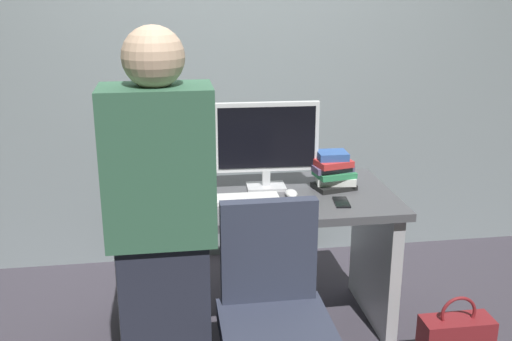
{
  "coord_description": "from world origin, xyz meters",
  "views": [
    {
      "loc": [
        -0.42,
        -2.85,
        1.78
      ],
      "look_at": [
        0.0,
        -0.05,
        0.89
      ],
      "focal_mm": 42.61,
      "sensor_mm": 36.0,
      "label": 1
    }
  ],
  "objects_px": {
    "monitor": "(266,141)",
    "keyboard": "(236,199)",
    "cup_near_keyboard": "(156,204)",
    "book_stack": "(333,171)",
    "person_at_desk": "(162,241)",
    "mouse": "(291,194)",
    "desk": "(255,238)",
    "cell_phone": "(341,202)",
    "office_chair": "(274,331)"
  },
  "relations": [
    {
      "from": "cell_phone",
      "to": "person_at_desk",
      "type": "bearing_deg",
      "value": -140.41
    },
    {
      "from": "person_at_desk",
      "to": "book_stack",
      "type": "relative_size",
      "value": 6.88
    },
    {
      "from": "office_chair",
      "to": "person_at_desk",
      "type": "height_order",
      "value": "person_at_desk"
    },
    {
      "from": "office_chair",
      "to": "cell_phone",
      "type": "bearing_deg",
      "value": 52.9
    },
    {
      "from": "desk",
      "to": "mouse",
      "type": "xyz_separation_m",
      "value": [
        0.18,
        -0.04,
        0.25
      ]
    },
    {
      "from": "desk",
      "to": "monitor",
      "type": "height_order",
      "value": "monitor"
    },
    {
      "from": "cup_near_keyboard",
      "to": "book_stack",
      "type": "relative_size",
      "value": 0.39
    },
    {
      "from": "mouse",
      "to": "cup_near_keyboard",
      "type": "distance_m",
      "value": 0.68
    },
    {
      "from": "office_chair",
      "to": "monitor",
      "type": "height_order",
      "value": "monitor"
    },
    {
      "from": "cup_near_keyboard",
      "to": "book_stack",
      "type": "height_order",
      "value": "book_stack"
    },
    {
      "from": "monitor",
      "to": "cell_phone",
      "type": "distance_m",
      "value": 0.5
    },
    {
      "from": "keyboard",
      "to": "cell_phone",
      "type": "relative_size",
      "value": 2.99
    },
    {
      "from": "desk",
      "to": "cup_near_keyboard",
      "type": "height_order",
      "value": "cup_near_keyboard"
    },
    {
      "from": "cup_near_keyboard",
      "to": "cell_phone",
      "type": "height_order",
      "value": "cup_near_keyboard"
    },
    {
      "from": "cup_near_keyboard",
      "to": "person_at_desk",
      "type": "bearing_deg",
      "value": -86.89
    },
    {
      "from": "desk",
      "to": "cup_near_keyboard",
      "type": "xyz_separation_m",
      "value": [
        -0.49,
        -0.16,
        0.28
      ]
    },
    {
      "from": "monitor",
      "to": "keyboard",
      "type": "xyz_separation_m",
      "value": [
        -0.18,
        -0.17,
        -0.25
      ]
    },
    {
      "from": "keyboard",
      "to": "book_stack",
      "type": "xyz_separation_m",
      "value": [
        0.53,
        0.12,
        0.08
      ]
    },
    {
      "from": "cup_near_keyboard",
      "to": "book_stack",
      "type": "distance_m",
      "value": 0.94
    },
    {
      "from": "person_at_desk",
      "to": "cell_phone",
      "type": "relative_size",
      "value": 11.38
    },
    {
      "from": "cup_near_keyboard",
      "to": "mouse",
      "type": "bearing_deg",
      "value": 10.41
    },
    {
      "from": "person_at_desk",
      "to": "mouse",
      "type": "xyz_separation_m",
      "value": [
        0.64,
        0.68,
        -0.08
      ]
    },
    {
      "from": "desk",
      "to": "cell_phone",
      "type": "relative_size",
      "value": 9.88
    },
    {
      "from": "office_chair",
      "to": "mouse",
      "type": "bearing_deg",
      "value": 73.18
    },
    {
      "from": "cup_near_keyboard",
      "to": "cell_phone",
      "type": "distance_m",
      "value": 0.89
    },
    {
      "from": "mouse",
      "to": "book_stack",
      "type": "distance_m",
      "value": 0.27
    },
    {
      "from": "person_at_desk",
      "to": "cup_near_keyboard",
      "type": "height_order",
      "value": "person_at_desk"
    },
    {
      "from": "monitor",
      "to": "book_stack",
      "type": "height_order",
      "value": "monitor"
    },
    {
      "from": "cup_near_keyboard",
      "to": "keyboard",
      "type": "bearing_deg",
      "value": 14.83
    },
    {
      "from": "keyboard",
      "to": "mouse",
      "type": "bearing_deg",
      "value": 5.23
    },
    {
      "from": "monitor",
      "to": "cell_phone",
      "type": "bearing_deg",
      "value": -39.61
    },
    {
      "from": "office_chair",
      "to": "monitor",
      "type": "xyz_separation_m",
      "value": [
        0.11,
        0.85,
        0.57
      ]
    },
    {
      "from": "person_at_desk",
      "to": "monitor",
      "type": "distance_m",
      "value": 1.0
    },
    {
      "from": "desk",
      "to": "office_chair",
      "type": "distance_m",
      "value": 0.75
    },
    {
      "from": "keyboard",
      "to": "cup_near_keyboard",
      "type": "bearing_deg",
      "value": -164.17
    },
    {
      "from": "office_chair",
      "to": "desk",
      "type": "bearing_deg",
      "value": 87.62
    },
    {
      "from": "monitor",
      "to": "office_chair",
      "type": "bearing_deg",
      "value": -97.23
    },
    {
      "from": "desk",
      "to": "cup_near_keyboard",
      "type": "bearing_deg",
      "value": -161.6
    },
    {
      "from": "desk",
      "to": "monitor",
      "type": "relative_size",
      "value": 2.63
    },
    {
      "from": "person_at_desk",
      "to": "mouse",
      "type": "height_order",
      "value": "person_at_desk"
    },
    {
      "from": "book_stack",
      "to": "person_at_desk",
      "type": "bearing_deg",
      "value": -138.48
    },
    {
      "from": "person_at_desk",
      "to": "book_stack",
      "type": "bearing_deg",
      "value": 41.52
    },
    {
      "from": "mouse",
      "to": "cell_phone",
      "type": "xyz_separation_m",
      "value": [
        0.22,
        -0.12,
        -0.01
      ]
    },
    {
      "from": "desk",
      "to": "keyboard",
      "type": "height_order",
      "value": "keyboard"
    },
    {
      "from": "desk",
      "to": "book_stack",
      "type": "height_order",
      "value": "book_stack"
    },
    {
      "from": "cell_phone",
      "to": "mouse",
      "type": "bearing_deg",
      "value": 157.63
    },
    {
      "from": "desk",
      "to": "office_chair",
      "type": "relative_size",
      "value": 1.51
    },
    {
      "from": "desk",
      "to": "cell_phone",
      "type": "distance_m",
      "value": 0.5
    },
    {
      "from": "monitor",
      "to": "mouse",
      "type": "distance_m",
      "value": 0.3
    },
    {
      "from": "mouse",
      "to": "person_at_desk",
      "type": "bearing_deg",
      "value": -133.14
    }
  ]
}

